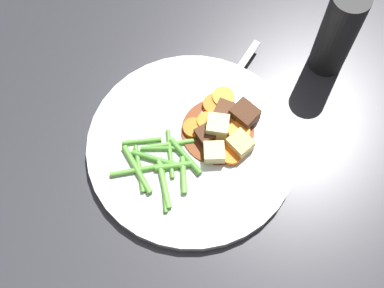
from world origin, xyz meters
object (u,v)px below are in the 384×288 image
Objects in this scene: meat_chunk_1 at (245,115)px; pepper_mill at (338,33)px; carrot_slice_3 at (231,121)px; carrot_slice_6 at (236,112)px; carrot_slice_4 at (214,105)px; carrot_slice_0 at (194,128)px; meat_chunk_2 at (224,111)px; carrot_slice_2 at (231,155)px; fork at (226,88)px; dinner_plate at (192,146)px; potato_chunk_0 at (214,153)px; potato_chunk_2 at (219,130)px; carrot_slice_1 at (223,98)px; carrot_slice_5 at (239,132)px; meat_chunk_0 at (206,137)px; potato_chunk_1 at (240,144)px; carrot_slice_7 at (207,122)px.

meat_chunk_1 is 0.23× the size of pepper_mill.
carrot_slice_3 reaches higher than carrot_slice_6.
carrot_slice_4 reaches higher than carrot_slice_3.
carrot_slice_0 is 0.05m from meat_chunk_2.
carrot_slice_2 is 0.18× the size of fork.
potato_chunk_0 is at bearing -58.55° from dinner_plate.
potato_chunk_0 reaches higher than fork.
potato_chunk_2 is (-0.04, -0.02, 0.01)m from carrot_slice_6.
meat_chunk_2 is at bearing -118.61° from carrot_slice_1.
meat_chunk_2 reaches higher than carrot_slice_5.
carrot_slice_1 reaches higher than carrot_slice_0.
potato_chunk_2 reaches higher than carrot_slice_3.
carrot_slice_6 is at bearing 67.67° from carrot_slice_5.
pepper_mill reaches higher than carrot_slice_5.
meat_chunk_1 is at bearing 4.80° from potato_chunk_2.
carrot_slice_5 is 1.27× the size of meat_chunk_0.
meat_chunk_0 is 0.06m from meat_chunk_1.
potato_chunk_1 is (0.04, -0.01, 0.00)m from potato_chunk_0.
potato_chunk_1 is at bearing -113.69° from carrot_slice_6.
potato_chunk_1 is (0.05, -0.03, 0.02)m from dinner_plate.
carrot_slice_4 is 0.04m from potato_chunk_2.
meat_chunk_0 reaches higher than carrot_slice_5.
potato_chunk_2 is (0.01, -0.02, 0.01)m from carrot_slice_7.
meat_chunk_2 is 0.16× the size of fork.
dinner_plate is 0.04m from carrot_slice_7.
meat_chunk_1 is at bearing -20.22° from carrot_slice_7.
potato_chunk_2 reaches higher than carrot_slice_4.
dinner_plate is at bearing 133.28° from carrot_slice_2.
carrot_slice_6 is at bearing 66.31° from potato_chunk_1.
meat_chunk_2 is (0.01, -0.02, 0.00)m from carrot_slice_4.
carrot_slice_4 is at bearing 126.58° from meat_chunk_1.
meat_chunk_0 is (-0.02, 0.00, -0.01)m from potato_chunk_2.
potato_chunk_0 is (-0.05, -0.01, 0.00)m from carrot_slice_5.
carrot_slice_0 is 0.98× the size of carrot_slice_5.
carrot_slice_6 is at bearing 113.24° from meat_chunk_1.
carrot_slice_6 is 0.06m from meat_chunk_0.
carrot_slice_7 is (-0.04, -0.02, -0.00)m from carrot_slice_1.
meat_chunk_1 reaches higher than carrot_slice_1.
dinner_plate is 12.21× the size of meat_chunk_0.
carrot_slice_7 is 0.79× the size of meat_chunk_1.
meat_chunk_0 is (-0.06, -0.02, 0.00)m from carrot_slice_6.
potato_chunk_2 reaches higher than potato_chunk_0.
carrot_slice_5 reaches higher than carrot_slice_0.
carrot_slice_7 is at bearing -151.02° from carrot_slice_1.
meat_chunk_2 is (0.04, 0.05, -0.00)m from potato_chunk_0.
meat_chunk_2 reaches higher than carrot_slice_6.
fork is (0.05, 0.04, -0.00)m from carrot_slice_7.
carrot_slice_1 is (0.06, 0.02, 0.00)m from carrot_slice_0.
carrot_slice_6 is 0.04m from fork.
dinner_plate is 0.02m from carrot_slice_0.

